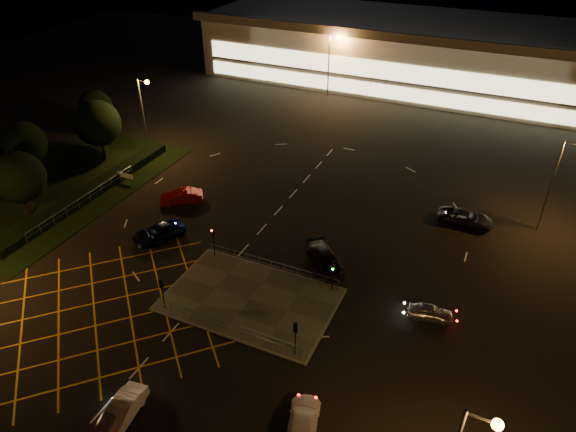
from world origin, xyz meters
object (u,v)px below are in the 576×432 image
at_px(car_queue_white, 122,411).
at_px(car_east_grey, 465,218).
at_px(signal_se, 295,332).
at_px(signal_ne, 333,270).
at_px(car_near_silver, 106,427).
at_px(car_circ_red, 181,197).
at_px(signal_nw, 213,236).
at_px(car_left_blue, 159,232).
at_px(car_right_silver, 430,312).
at_px(car_approach_white, 303,423).
at_px(car_far_dkgrey, 325,260).
at_px(signal_sw, 162,287).

relative_size(car_queue_white, car_east_grey, 0.78).
relative_size(signal_se, signal_ne, 1.00).
relative_size(signal_ne, car_near_silver, 0.83).
xyz_separation_m(signal_ne, car_circ_red, (-20.59, 7.03, -1.59)).
height_order(signal_nw, car_left_blue, signal_nw).
bearing_deg(signal_nw, car_right_silver, 0.61).
relative_size(signal_se, car_left_blue, 0.60).
bearing_deg(car_approach_white, car_near_silver, 10.70).
bearing_deg(car_queue_white, car_east_grey, 55.61).
bearing_deg(car_far_dkgrey, car_queue_white, -151.66).
distance_m(signal_sw, signal_se, 12.00).
xyz_separation_m(signal_sw, signal_ne, (12.00, 7.99, 0.00)).
bearing_deg(car_left_blue, car_circ_red, 134.45).
bearing_deg(car_far_dkgrey, car_approach_white, -118.28).
bearing_deg(car_far_dkgrey, signal_sw, -177.37).
xyz_separation_m(car_queue_white, car_right_silver, (16.70, 18.06, -0.09)).
height_order(signal_nw, car_approach_white, signal_nw).
height_order(signal_se, car_circ_red, signal_se).
height_order(signal_nw, car_near_silver, signal_nw).
bearing_deg(car_queue_white, car_circ_red, 109.19).
bearing_deg(car_circ_red, car_east_grey, 71.64).
height_order(car_near_silver, car_far_dkgrey, car_far_dkgrey).
bearing_deg(car_approach_white, signal_nw, -57.20).
bearing_deg(signal_sw, car_east_grey, -131.53).
bearing_deg(car_queue_white, signal_se, 42.89).
height_order(car_circ_red, car_approach_white, car_circ_red).
height_order(signal_sw, signal_ne, same).
bearing_deg(car_circ_red, signal_sw, -4.90).
bearing_deg(car_queue_white, car_near_silver, -105.93).
height_order(signal_ne, car_approach_white, signal_ne).
relative_size(car_far_dkgrey, car_east_grey, 0.97).
height_order(signal_sw, car_approach_white, signal_sw).
bearing_deg(car_left_blue, signal_se, 4.88).
xyz_separation_m(car_near_silver, car_queue_white, (0.20, 1.34, 0.07)).
distance_m(car_far_dkgrey, car_east_grey, 16.63).
bearing_deg(signal_nw, signal_se, -33.65).
bearing_deg(car_queue_white, car_left_blue, 112.76).
distance_m(signal_nw, car_far_dkgrey, 10.73).
xyz_separation_m(signal_sw, car_near_silver, (3.57, -11.19, -1.72)).
xyz_separation_m(car_east_grey, car_approach_white, (-5.91, -29.33, -0.07)).
distance_m(signal_sw, signal_ne, 14.41).
bearing_deg(signal_ne, car_right_silver, 1.47).
bearing_deg(signal_sw, car_queue_white, 110.95).
bearing_deg(signal_se, car_left_blue, -23.90).
bearing_deg(car_right_silver, car_far_dkgrey, 64.19).
bearing_deg(car_circ_red, signal_ne, 36.48).
bearing_deg(signal_sw, signal_nw, -90.00).
xyz_separation_m(car_near_silver, car_far_dkgrey, (6.61, 22.19, 0.14)).
height_order(car_left_blue, car_approach_white, car_left_blue).
height_order(signal_nw, car_right_silver, signal_nw).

